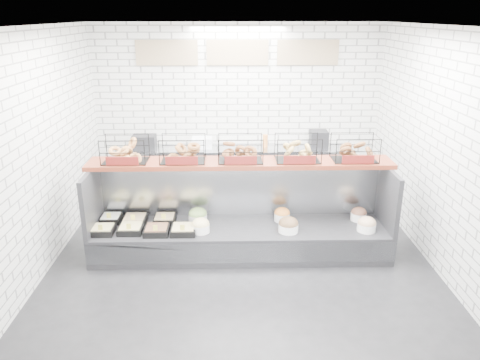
{
  "coord_description": "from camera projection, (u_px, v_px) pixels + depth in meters",
  "views": [
    {
      "loc": [
        -0.14,
        -5.48,
        3.13
      ],
      "look_at": [
        -0.01,
        0.45,
        1.01
      ],
      "focal_mm": 35.0,
      "sensor_mm": 36.0,
      "label": 1
    }
  ],
  "objects": [
    {
      "name": "ground",
      "position": [
        241.0,
        263.0,
        6.22
      ],
      "size": [
        5.5,
        5.5,
        0.0
      ],
      "primitive_type": "plane",
      "color": "black",
      "rests_on": "ground"
    },
    {
      "name": "room_shell",
      "position": [
        240.0,
        100.0,
        6.09
      ],
      "size": [
        5.02,
        5.51,
        3.01
      ],
      "color": "silver",
      "rests_on": "ground"
    },
    {
      "name": "display_case",
      "position": [
        239.0,
        229.0,
        6.43
      ],
      "size": [
        4.0,
        0.9,
        1.2
      ],
      "color": "black",
      "rests_on": "ground"
    },
    {
      "name": "prep_counter",
      "position": [
        238.0,
        171.0,
        8.35
      ],
      "size": [
        4.0,
        0.6,
        1.2
      ],
      "color": "#93969B",
      "rests_on": "ground"
    },
    {
      "name": "bagel_shelf",
      "position": [
        241.0,
        152.0,
        6.24
      ],
      "size": [
        4.1,
        0.5,
        0.4
      ],
      "color": "#521D11",
      "rests_on": "display_case"
    }
  ]
}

